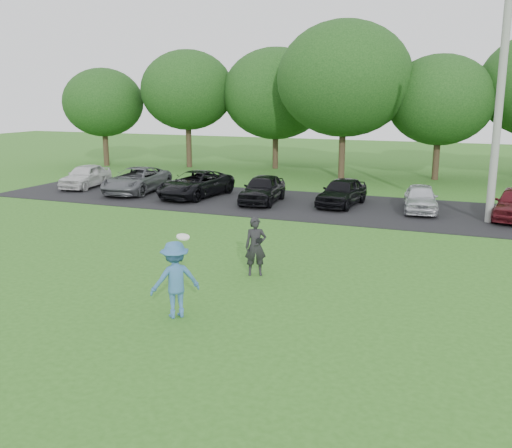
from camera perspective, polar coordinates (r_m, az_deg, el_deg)
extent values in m
plane|color=#2F631C|center=(12.37, -6.10, -9.24)|extent=(100.00, 100.00, 0.00)
cube|color=black|center=(24.18, 8.37, 1.65)|extent=(32.00, 6.50, 0.03)
cylinder|color=gray|center=(22.32, 23.20, 11.48)|extent=(0.28, 0.28, 9.02)
imported|color=#37689D|center=(12.18, -8.08, -5.51)|extent=(1.19, 1.18, 1.65)
cylinder|color=white|center=(11.79, -7.31, -1.29)|extent=(0.28, 0.27, 0.11)
imported|color=black|center=(14.84, -0.04, -2.27)|extent=(0.66, 0.57, 1.54)
cube|color=black|center=(14.56, 0.36, -1.65)|extent=(0.17, 0.15, 0.10)
imported|color=silver|center=(30.23, -16.69, 4.63)|extent=(1.82, 3.59, 1.17)
imported|color=#54575B|center=(28.05, -11.86, 4.32)|extent=(2.32, 4.44, 1.19)
imported|color=black|center=(26.42, -6.07, 3.99)|extent=(2.46, 4.45, 1.18)
imported|color=black|center=(24.84, 0.67, 3.54)|extent=(1.75, 3.67, 1.21)
imported|color=black|center=(24.44, 8.59, 3.20)|extent=(1.75, 3.58, 1.18)
imported|color=silver|center=(23.88, 16.13, 2.51)|extent=(1.71, 3.34, 1.09)
cylinder|color=#38281C|center=(39.58, -14.78, 7.25)|extent=(0.36, 0.36, 2.20)
ellipsoid|color=#214C19|center=(39.42, -15.03, 11.67)|extent=(5.20, 5.20, 4.42)
cylinder|color=#38281C|center=(37.79, -6.73, 7.72)|extent=(0.36, 0.36, 2.70)
ellipsoid|color=#214C19|center=(37.65, -6.87, 13.15)|extent=(5.94, 5.94, 5.05)
cylinder|color=#38281C|center=(36.84, 1.95, 7.28)|extent=(0.36, 0.36, 2.20)
ellipsoid|color=#214C19|center=(36.67, 1.99, 12.90)|extent=(6.68, 6.68, 5.68)
cylinder|color=#38281C|center=(32.73, 8.58, 6.90)|extent=(0.36, 0.36, 2.70)
ellipsoid|color=#214C19|center=(32.58, 8.83, 14.15)|extent=(7.42, 7.42, 6.31)
cylinder|color=#38281C|center=(33.38, 17.55, 6.13)|extent=(0.36, 0.36, 2.20)
ellipsoid|color=#214C19|center=(33.20, 17.94, 11.72)|extent=(5.76, 5.76, 4.90)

